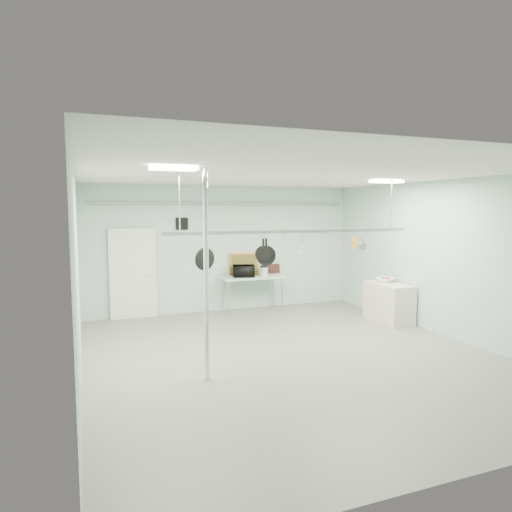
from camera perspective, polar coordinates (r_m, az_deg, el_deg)
name	(u,v)px	position (r m, az deg, el deg)	size (l,w,h in m)	color
floor	(291,355)	(8.36, 4.39, -12.26)	(8.00, 8.00, 0.00)	gray
ceiling	(292,175)	(7.97, 4.57, 10.10)	(7.00, 8.00, 0.02)	silver
back_wall	(225,249)	(11.72, -3.95, 0.94)	(7.00, 0.02, 3.20)	#9FBFB7
right_wall	(447,259)	(10.01, 22.81, -0.33)	(0.02, 8.00, 3.20)	#9FBFB7
door	(133,275)	(11.27, -15.11, -2.25)	(1.10, 0.10, 2.20)	silver
wall_vent	(182,224)	(11.39, -9.26, 4.01)	(0.30, 0.04, 0.30)	black
conduit_pipe	(225,203)	(11.59, -3.86, 6.58)	(0.07, 0.07, 6.60)	gray
chrome_pole	(206,276)	(6.87, -6.24, -2.52)	(0.08, 0.08, 3.20)	silver
prep_table	(252,279)	(11.63, -0.53, -2.89)	(1.60, 0.70, 0.91)	silver
side_cabinet	(388,303)	(11.01, 16.22, -5.64)	(0.60, 1.20, 0.90)	beige
pot_rack	(295,230)	(8.31, 4.87, 3.29)	(4.80, 0.06, 1.00)	#B7B7BC
light_panel_left	(174,168)	(6.51, -10.27, 10.73)	(0.65, 0.30, 0.05)	white
light_panel_right	(386,182)	(9.73, 16.00, 8.94)	(0.65, 0.30, 0.05)	white
microwave	(244,271)	(11.49, -1.55, -1.89)	(0.54, 0.36, 0.30)	black
coffee_canister	(264,271)	(11.69, 0.99, -1.95)	(0.18, 0.18, 0.22)	silver
painting_large	(244,264)	(11.83, -1.51, -0.98)	(0.78, 0.05, 0.58)	#BE7B33
painting_small	(274,269)	(12.16, 2.31, -1.58)	(0.30, 0.04, 0.25)	#321611
fruit_bowl	(385,280)	(11.12, 15.88, -2.90)	(0.41, 0.41, 0.10)	white
skillet_left	(205,255)	(7.76, -6.42, 0.07)	(0.39, 0.06, 0.53)	black
skillet_mid	(263,250)	(8.09, 0.91, 0.77)	(0.29, 0.06, 0.41)	black
skillet_right	(266,252)	(8.11, 1.27, 0.47)	(0.36, 0.06, 0.50)	black
whisk	(301,247)	(8.39, 5.63, 1.13)	(0.17, 0.17, 0.35)	#B4B4B9
grater	(355,242)	(8.96, 12.23, 1.68)	(0.10, 0.02, 0.24)	gold
saucepan	(362,243)	(9.05, 13.12, 1.59)	(0.15, 0.09, 0.27)	#A7A7AC
fruit_cluster	(385,278)	(11.12, 15.88, -2.70)	(0.24, 0.24, 0.09)	#A4180F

